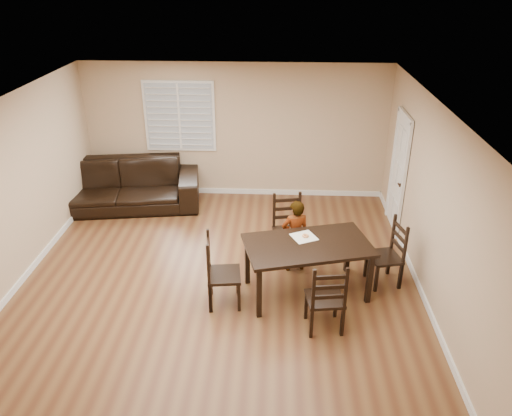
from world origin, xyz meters
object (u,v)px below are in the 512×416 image
(dining_table, at_px, (308,249))
(donut, at_px, (305,235))
(chair_far, at_px, (327,303))
(chair_right, at_px, (392,255))
(sofa, at_px, (119,185))
(child, at_px, (295,236))
(chair_left, at_px, (215,274))
(chair_near, at_px, (287,227))

(dining_table, distance_m, donut, 0.23)
(chair_far, height_order, chair_right, chair_far)
(sofa, bearing_deg, child, -40.10)
(chair_left, xyz_separation_m, sofa, (-2.27, 3.03, -0.04))
(chair_far, bearing_deg, dining_table, -84.12)
(chair_far, height_order, donut, chair_far)
(donut, bearing_deg, chair_far, -77.24)
(child, bearing_deg, dining_table, 88.86)
(donut, bearing_deg, dining_table, -81.69)
(chair_near, bearing_deg, sofa, 142.59)
(chair_left, bearing_deg, dining_table, -83.11)
(chair_far, relative_size, donut, 10.68)
(donut, relative_size, sofa, 0.03)
(donut, distance_m, sofa, 4.35)
(sofa, bearing_deg, chair_far, -52.07)
(dining_table, xyz_separation_m, child, (-0.16, 0.61, -0.14))
(chair_near, distance_m, chair_left, 1.73)
(donut, bearing_deg, chair_right, 6.00)
(dining_table, relative_size, chair_near, 1.80)
(dining_table, distance_m, chair_left, 1.35)
(child, distance_m, sofa, 4.00)
(child, height_order, donut, child)
(chair_near, height_order, chair_left, chair_left)
(chair_right, xyz_separation_m, donut, (-1.31, -0.14, 0.37))
(chair_far, distance_m, chair_left, 1.62)
(chair_far, distance_m, chair_right, 1.63)
(chair_near, bearing_deg, donut, -85.44)
(dining_table, relative_size, sofa, 0.63)
(child, height_order, sofa, child)
(dining_table, xyz_separation_m, sofa, (-3.56, 2.71, -0.28))
(chair_far, distance_m, sofa, 5.22)
(chair_near, xyz_separation_m, chair_left, (-1.02, -1.40, 0.00))
(chair_near, relative_size, chair_far, 1.03)
(dining_table, bearing_deg, chair_near, 89.56)
(chair_far, distance_m, child, 1.56)
(chair_far, xyz_separation_m, sofa, (-3.78, 3.61, -0.02))
(dining_table, relative_size, chair_far, 1.86)
(chair_left, bearing_deg, sofa, 29.73)
(dining_table, xyz_separation_m, chair_far, (0.22, -0.90, -0.26))
(chair_left, distance_m, child, 1.47)
(chair_near, distance_m, chair_right, 1.73)
(dining_table, xyz_separation_m, chair_right, (1.28, 0.33, -0.26))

